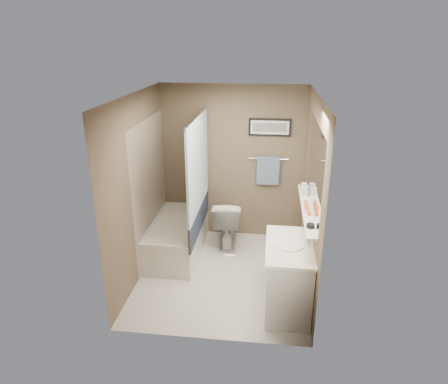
# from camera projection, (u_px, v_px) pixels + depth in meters

# --- Properties ---
(ground) EXTENTS (2.50, 2.50, 0.00)m
(ground) POSITION_uv_depth(u_px,v_px,m) (223.00, 274.00, 5.44)
(ground) COLOR silver
(ground) RESTS_ON ground
(ceiling) EXTENTS (2.20, 2.50, 0.04)m
(ceiling) POSITION_uv_depth(u_px,v_px,m) (222.00, 97.00, 4.57)
(ceiling) COLOR silver
(ceiling) RESTS_ON wall_back
(wall_back) EXTENTS (2.20, 0.04, 2.40)m
(wall_back) POSITION_uv_depth(u_px,v_px,m) (232.00, 164.00, 6.14)
(wall_back) COLOR brown
(wall_back) RESTS_ON ground
(wall_front) EXTENTS (2.20, 0.04, 2.40)m
(wall_front) POSITION_uv_depth(u_px,v_px,m) (207.00, 239.00, 3.86)
(wall_front) COLOR brown
(wall_front) RESTS_ON ground
(wall_left) EXTENTS (0.04, 2.50, 2.40)m
(wall_left) POSITION_uv_depth(u_px,v_px,m) (139.00, 189.00, 5.12)
(wall_left) COLOR brown
(wall_left) RESTS_ON ground
(wall_right) EXTENTS (0.04, 2.50, 2.40)m
(wall_right) POSITION_uv_depth(u_px,v_px,m) (310.00, 196.00, 4.88)
(wall_right) COLOR brown
(wall_right) RESTS_ON ground
(tile_surround) EXTENTS (0.02, 1.55, 2.00)m
(tile_surround) POSITION_uv_depth(u_px,v_px,m) (151.00, 190.00, 5.66)
(tile_surround) COLOR tan
(tile_surround) RESTS_ON wall_left
(curtain_rod) EXTENTS (0.02, 1.55, 0.02)m
(curtain_rod) POSITION_uv_depth(u_px,v_px,m) (197.00, 117.00, 5.20)
(curtain_rod) COLOR silver
(curtain_rod) RESTS_ON wall_left
(curtain_upper) EXTENTS (0.03, 1.45, 1.28)m
(curtain_upper) POSITION_uv_depth(u_px,v_px,m) (198.00, 164.00, 5.44)
(curtain_upper) COLOR white
(curtain_upper) RESTS_ON curtain_rod
(curtain_lower) EXTENTS (0.03, 1.45, 0.36)m
(curtain_lower) POSITION_uv_depth(u_px,v_px,m) (199.00, 219.00, 5.73)
(curtain_lower) COLOR #232E41
(curtain_lower) RESTS_ON curtain_rod
(mirror) EXTENTS (0.02, 1.60, 1.00)m
(mirror) POSITION_uv_depth(u_px,v_px,m) (315.00, 168.00, 4.59)
(mirror) COLOR silver
(mirror) RESTS_ON wall_right
(shelf) EXTENTS (0.12, 1.60, 0.03)m
(shelf) POSITION_uv_depth(u_px,v_px,m) (307.00, 209.00, 4.78)
(shelf) COLOR silver
(shelf) RESTS_ON wall_right
(towel_bar) EXTENTS (0.60, 0.02, 0.02)m
(towel_bar) POSITION_uv_depth(u_px,v_px,m) (268.00, 159.00, 6.03)
(towel_bar) COLOR silver
(towel_bar) RESTS_ON wall_back
(towel) EXTENTS (0.34, 0.05, 0.44)m
(towel) POSITION_uv_depth(u_px,v_px,m) (268.00, 171.00, 6.07)
(towel) COLOR #84A3C1
(towel) RESTS_ON towel_bar
(art_frame) EXTENTS (0.62, 0.02, 0.26)m
(art_frame) POSITION_uv_depth(u_px,v_px,m) (270.00, 127.00, 5.87)
(art_frame) COLOR black
(art_frame) RESTS_ON wall_back
(art_mat) EXTENTS (0.56, 0.00, 0.20)m
(art_mat) POSITION_uv_depth(u_px,v_px,m) (270.00, 127.00, 5.86)
(art_mat) COLOR white
(art_mat) RESTS_ON art_frame
(art_image) EXTENTS (0.50, 0.00, 0.13)m
(art_image) POSITION_uv_depth(u_px,v_px,m) (270.00, 128.00, 5.85)
(art_image) COLOR #595959
(art_image) RESTS_ON art_mat
(door) EXTENTS (0.80, 0.02, 2.00)m
(door) POSITION_uv_depth(u_px,v_px,m) (263.00, 261.00, 3.86)
(door) COLOR silver
(door) RESTS_ON wall_front
(door_handle) EXTENTS (0.10, 0.02, 0.02)m
(door_handle) POSITION_uv_depth(u_px,v_px,m) (230.00, 256.00, 3.95)
(door_handle) COLOR silver
(door_handle) RESTS_ON door
(bathtub) EXTENTS (0.71, 1.51, 0.50)m
(bathtub) POSITION_uv_depth(u_px,v_px,m) (177.00, 236.00, 5.94)
(bathtub) COLOR silver
(bathtub) RESTS_ON ground
(tub_rim) EXTENTS (0.56, 1.36, 0.02)m
(tub_rim) POSITION_uv_depth(u_px,v_px,m) (177.00, 221.00, 5.85)
(tub_rim) COLOR silver
(tub_rim) RESTS_ON bathtub
(toilet) EXTENTS (0.45, 0.75, 0.75)m
(toilet) POSITION_uv_depth(u_px,v_px,m) (228.00, 222.00, 6.11)
(toilet) COLOR silver
(toilet) RESTS_ON ground
(vanity) EXTENTS (0.52, 0.91, 0.80)m
(vanity) POSITION_uv_depth(u_px,v_px,m) (289.00, 278.00, 4.64)
(vanity) COLOR silver
(vanity) RESTS_ON ground
(countertop) EXTENTS (0.54, 0.96, 0.04)m
(countertop) POSITION_uv_depth(u_px,v_px,m) (290.00, 247.00, 4.49)
(countertop) COLOR white
(countertop) RESTS_ON vanity
(sink_basin) EXTENTS (0.34, 0.34, 0.01)m
(sink_basin) POSITION_uv_depth(u_px,v_px,m) (289.00, 244.00, 4.48)
(sink_basin) COLOR white
(sink_basin) RESTS_ON countertop
(faucet_spout) EXTENTS (0.02, 0.02, 0.10)m
(faucet_spout) POSITION_uv_depth(u_px,v_px,m) (308.00, 242.00, 4.45)
(faucet_spout) COLOR white
(faucet_spout) RESTS_ON countertop
(faucet_knob) EXTENTS (0.05, 0.05, 0.05)m
(faucet_knob) POSITION_uv_depth(u_px,v_px,m) (307.00, 239.00, 4.54)
(faucet_knob) COLOR silver
(faucet_knob) RESTS_ON countertop
(candle_bowl_near) EXTENTS (0.09, 0.09, 0.04)m
(candle_bowl_near) POSITION_uv_depth(u_px,v_px,m) (310.00, 226.00, 4.28)
(candle_bowl_near) COLOR black
(candle_bowl_near) RESTS_ON shelf
(hair_brush_front) EXTENTS (0.07, 0.22, 0.04)m
(hair_brush_front) POSITION_uv_depth(u_px,v_px,m) (308.00, 210.00, 4.64)
(hair_brush_front) COLOR #E04C1F
(hair_brush_front) RESTS_ON shelf
(hair_brush_back) EXTENTS (0.05, 0.22, 0.04)m
(hair_brush_back) POSITION_uv_depth(u_px,v_px,m) (307.00, 205.00, 4.79)
(hair_brush_back) COLOR #CE4A1D
(hair_brush_back) RESTS_ON shelf
(pink_comb) EXTENTS (0.05, 0.16, 0.01)m
(pink_comb) POSITION_uv_depth(u_px,v_px,m) (306.00, 202.00, 4.93)
(pink_comb) COLOR pink
(pink_comb) RESTS_ON shelf
(glass_jar) EXTENTS (0.08, 0.08, 0.10)m
(glass_jar) POSITION_uv_depth(u_px,v_px,m) (304.00, 187.00, 5.30)
(glass_jar) COLOR silver
(glass_jar) RESTS_ON shelf
(soap_bottle) EXTENTS (0.08, 0.08, 0.16)m
(soap_bottle) POSITION_uv_depth(u_px,v_px,m) (305.00, 189.00, 5.13)
(soap_bottle) COLOR #999999
(soap_bottle) RESTS_ON shelf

